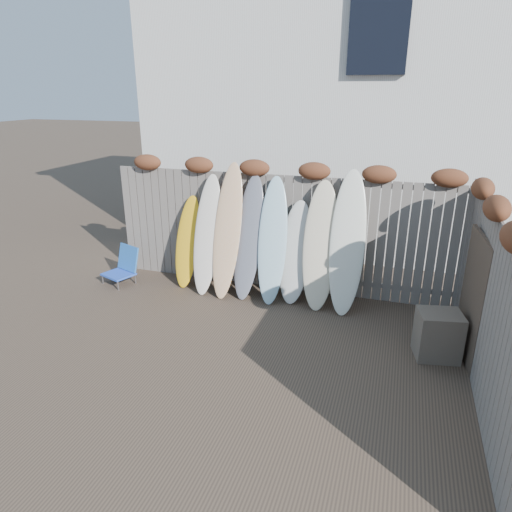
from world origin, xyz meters
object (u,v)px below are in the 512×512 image
(wooden_crate, at_px, (438,335))
(beach_chair, at_px, (123,266))
(surfboard_0, at_px, (188,242))
(lattice_panel, at_px, (473,298))

(wooden_crate, bearing_deg, beach_chair, 170.44)
(beach_chair, xyz_separation_m, surfboard_0, (1.16, 0.30, 0.48))
(lattice_panel, xyz_separation_m, surfboard_0, (-4.50, 1.04, -0.03))
(beach_chair, bearing_deg, lattice_panel, -7.38)
(wooden_crate, bearing_deg, lattice_panel, 23.96)
(lattice_panel, bearing_deg, beach_chair, 168.10)
(beach_chair, xyz_separation_m, wooden_crate, (5.30, -0.89, 0.01))
(beach_chair, bearing_deg, surfboard_0, 14.67)
(wooden_crate, distance_m, surfboard_0, 4.34)
(wooden_crate, relative_size, surfboard_0, 0.38)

